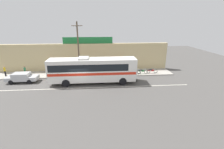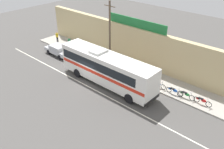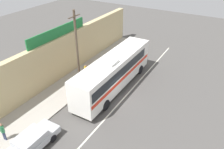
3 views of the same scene
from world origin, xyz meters
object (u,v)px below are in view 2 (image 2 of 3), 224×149
object	(u,v)px
motorcycle_blue	(186,95)
pedestrian_by_curb	(57,36)
motorcycle_purple	(158,84)
intercity_bus	(106,67)
parked_car	(58,50)
motorcycle_green	(202,101)
motorcycle_black	(174,91)
pedestrian_near_shop	(127,64)
pedestrian_far_left	(69,42)
utility_pole	(110,35)

from	to	relation	value
motorcycle_blue	pedestrian_by_curb	bearing A→B (deg)	178.44
motorcycle_blue	pedestrian_by_curb	size ratio (longest dim) A/B	1.11
motorcycle_purple	pedestrian_by_curb	bearing A→B (deg)	177.70
intercity_bus	motorcycle_purple	xyz separation A→B (m)	(4.85, 2.99, -1.50)
parked_car	motorcycle_purple	world-z (taller)	parked_car
parked_car	pedestrian_by_curb	distance (m)	4.53
intercity_bus	motorcycle_green	bearing A→B (deg)	18.30
motorcycle_black	pedestrian_by_curb	distance (m)	20.79
motorcycle_black	motorcycle_purple	bearing A→B (deg)	178.98
motorcycle_black	pedestrian_near_shop	world-z (taller)	pedestrian_near_shop
motorcycle_purple	pedestrian_by_curb	xyz separation A→B (m)	(-18.77, 0.75, 0.54)
parked_car	motorcycle_purple	distance (m)	15.18
parked_car	pedestrian_near_shop	bearing A→B (deg)	13.71
parked_car	pedestrian_far_left	distance (m)	2.54
motorcycle_blue	pedestrian_by_curb	world-z (taller)	pedestrian_by_curb
utility_pole	pedestrian_far_left	xyz separation A→B (m)	(-8.71, 0.72, -3.34)
motorcycle_blue	pedestrian_near_shop	xyz separation A→B (m)	(-8.05, 0.52, 0.50)
parked_car	motorcycle_green	world-z (taller)	parked_car
motorcycle_blue	motorcycle_green	bearing A→B (deg)	3.04
utility_pole	pedestrian_by_curb	distance (m)	12.32
motorcycle_black	pedestrian_near_shop	xyz separation A→B (m)	(-6.79, 0.71, 0.50)
pedestrian_near_shop	utility_pole	bearing A→B (deg)	-159.92
motorcycle_purple	pedestrian_near_shop	world-z (taller)	pedestrian_near_shop
utility_pole	motorcycle_green	bearing A→B (deg)	1.72
motorcycle_purple	motorcycle_black	xyz separation A→B (m)	(2.00, -0.04, 0.00)
utility_pole	motorcycle_blue	size ratio (longest dim) A/B	4.48
intercity_bus	pedestrian_by_curb	xyz separation A→B (m)	(-13.92, 3.75, -0.96)
motorcycle_black	motorcycle_green	distance (m)	2.95
motorcycle_blue	motorcycle_purple	bearing A→B (deg)	-177.29
pedestrian_near_shop	pedestrian_far_left	distance (m)	10.86
motorcycle_green	utility_pole	bearing A→B (deg)	-178.28
motorcycle_blue	motorcycle_black	distance (m)	1.28
utility_pole	pedestrian_near_shop	bearing A→B (deg)	20.08
parked_car	pedestrian_near_shop	world-z (taller)	pedestrian_near_shop
motorcycle_purple	motorcycle_green	bearing A→B (deg)	2.82
parked_car	motorcycle_blue	bearing A→B (deg)	6.20
parked_car	motorcycle_blue	xyz separation A→B (m)	(18.33, 1.99, -0.17)
motorcycle_purple	pedestrian_by_curb	size ratio (longest dim) A/B	1.16
motorcycle_black	pedestrian_by_curb	size ratio (longest dim) A/B	1.14
utility_pole	motorcycle_blue	world-z (taller)	utility_pole
utility_pole	pedestrian_by_curb	bearing A→B (deg)	175.81
motorcycle_purple	motorcycle_green	world-z (taller)	same
pedestrian_by_curb	pedestrian_near_shop	world-z (taller)	pedestrian_by_curb
motorcycle_green	pedestrian_by_curb	size ratio (longest dim) A/B	1.12
motorcycle_blue	motorcycle_black	xyz separation A→B (m)	(-1.26, -0.19, 0.00)
pedestrian_by_curb	parked_car	bearing A→B (deg)	-35.02
pedestrian_by_curb	motorcycle_black	bearing A→B (deg)	-2.18
motorcycle_green	pedestrian_far_left	bearing A→B (deg)	178.98
motorcycle_purple	pedestrian_by_curb	distance (m)	18.79
utility_pole	pedestrian_near_shop	xyz separation A→B (m)	(2.14, 0.78, -3.36)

